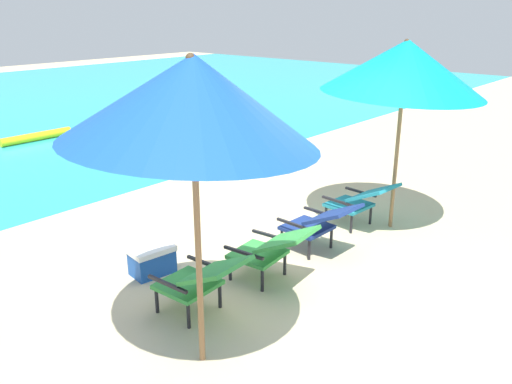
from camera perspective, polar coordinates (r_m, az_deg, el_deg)
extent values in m
plane|color=#CCB78E|center=(8.86, -16.72, 0.21)|extent=(40.00, 40.00, 0.00)
cylinder|color=yellow|center=(12.63, -22.75, 5.59)|extent=(1.60, 0.18, 0.18)
cube|color=#338E3D|center=(5.15, -7.41, -9.93)|extent=(0.55, 0.53, 0.04)
cube|color=#338E3D|center=(4.80, -4.40, -8.50)|extent=(0.55, 0.55, 0.27)
cylinder|color=black|center=(5.24, -10.73, -11.52)|extent=(0.04, 0.04, 0.26)
cylinder|color=black|center=(5.49, -7.29, -9.75)|extent=(0.04, 0.04, 0.26)
cylinder|color=black|center=(4.97, -7.39, -13.15)|extent=(0.04, 0.04, 0.26)
cylinder|color=black|center=(5.24, -3.95, -11.17)|extent=(0.04, 0.04, 0.26)
cube|color=black|center=(4.94, -9.61, -9.84)|extent=(0.06, 0.50, 0.03)
cube|color=black|center=(5.26, -5.46, -7.73)|extent=(0.06, 0.50, 0.03)
cube|color=#338E3D|center=(5.69, 0.19, -6.76)|extent=(0.57, 0.55, 0.04)
cube|color=#338E3D|center=(5.40, 3.40, -5.16)|extent=(0.57, 0.57, 0.27)
cylinder|color=black|center=(5.72, -2.83, -8.37)|extent=(0.04, 0.04, 0.26)
cylinder|color=black|center=(6.03, -0.26, -6.78)|extent=(0.04, 0.04, 0.26)
cylinder|color=black|center=(5.50, 0.68, -9.54)|extent=(0.04, 0.04, 0.26)
cylinder|color=black|center=(5.82, 3.15, -7.81)|extent=(0.04, 0.04, 0.26)
cube|color=black|center=(5.45, -1.38, -6.61)|extent=(0.08, 0.50, 0.03)
cube|color=black|center=(5.84, 1.65, -4.78)|extent=(0.08, 0.50, 0.03)
cube|color=navy|center=(6.39, 5.56, -3.85)|extent=(0.54, 0.52, 0.04)
cube|color=navy|center=(6.09, 8.37, -2.43)|extent=(0.54, 0.53, 0.27)
cylinder|color=black|center=(6.41, 2.82, -5.15)|extent=(0.04, 0.04, 0.26)
cylinder|color=black|center=(6.72, 5.26, -4.00)|extent=(0.04, 0.04, 0.26)
cylinder|color=black|center=(6.17, 5.80, -6.24)|extent=(0.04, 0.04, 0.26)
cylinder|color=black|center=(6.50, 8.18, -4.98)|extent=(0.04, 0.04, 0.26)
cube|color=black|center=(6.15, 4.11, -3.52)|extent=(0.05, 0.50, 0.03)
cube|color=black|center=(6.53, 7.00, -2.21)|extent=(0.05, 0.50, 0.03)
cube|color=teal|center=(7.18, 10.06, -1.38)|extent=(0.56, 0.54, 0.04)
cube|color=teal|center=(6.90, 12.64, -0.05)|extent=(0.56, 0.55, 0.27)
cylinder|color=black|center=(7.18, 7.60, -2.52)|extent=(0.04, 0.04, 0.26)
cylinder|color=black|center=(7.51, 9.69, -1.63)|extent=(0.04, 0.04, 0.26)
cylinder|color=black|center=(6.95, 10.32, -3.43)|extent=(0.04, 0.04, 0.26)
cylinder|color=black|center=(7.29, 12.34, -2.46)|extent=(0.04, 0.04, 0.26)
cube|color=black|center=(6.94, 8.85, -1.00)|extent=(0.07, 0.50, 0.03)
cube|color=black|center=(7.34, 11.31, 0.00)|extent=(0.07, 0.50, 0.03)
cylinder|color=olive|center=(4.15, -6.26, -7.05)|extent=(0.05, 0.05, 1.90)
cone|color=blue|center=(3.77, -6.95, 9.96)|extent=(2.54, 2.52, 0.76)
sphere|color=#4C3823|center=(3.74, -7.13, 14.26)|extent=(0.07, 0.07, 0.07)
cylinder|color=olive|center=(7.03, 14.97, 3.22)|extent=(0.05, 0.05, 1.82)
cone|color=#0A93AD|center=(6.81, 15.86, 12.97)|extent=(2.62, 2.63, 0.75)
sphere|color=#4C3823|center=(6.79, 16.09, 15.43)|extent=(0.07, 0.07, 0.07)
cube|color=#194CA5|center=(5.96, -11.21, -7.53)|extent=(0.49, 0.36, 0.26)
cube|color=white|center=(5.89, -11.31, -6.14)|extent=(0.51, 0.39, 0.06)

